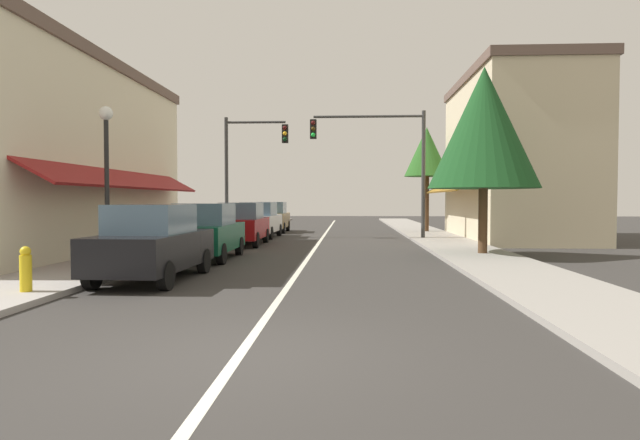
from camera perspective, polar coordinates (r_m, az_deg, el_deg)
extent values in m
plane|color=#33302D|center=(24.54, -0.04, -2.29)|extent=(80.00, 80.00, 0.00)
cube|color=#A39E99|center=(25.43, -12.52, -2.05)|extent=(2.60, 56.00, 0.12)
cube|color=gray|center=(24.86, 12.74, -2.14)|extent=(2.60, 56.00, 0.12)
cube|color=silver|center=(24.54, -0.04, -2.28)|extent=(0.14, 52.00, 0.01)
cube|color=beige|center=(21.16, -26.20, 5.45)|extent=(4.35, 14.00, 6.39)
cube|color=brown|center=(21.64, -26.35, 14.46)|extent=(4.55, 14.20, 0.40)
cube|color=slate|center=(20.17, -20.87, 0.61)|extent=(0.08, 10.64, 1.80)
cube|color=maroon|center=(19.94, -19.31, 4.07)|extent=(1.27, 11.76, 0.73)
cube|color=slate|center=(17.61, -25.14, 10.80)|extent=(0.08, 1.10, 1.30)
cube|color=slate|center=(23.18, -17.85, 8.74)|extent=(0.08, 1.10, 1.30)
cube|color=beige|center=(27.64, 19.69, 5.76)|extent=(4.78, 10.00, 7.40)
cube|color=brown|center=(28.17, 19.79, 13.70)|extent=(4.98, 10.20, 0.40)
cube|color=slate|center=(27.01, 14.89, 1.02)|extent=(0.08, 7.60, 1.80)
cube|color=olive|center=(26.90, 13.64, 3.58)|extent=(1.27, 8.40, 0.73)
cube|color=slate|center=(25.10, 16.02, 9.93)|extent=(0.08, 1.10, 1.30)
cube|color=slate|center=(29.37, 14.07, 8.79)|extent=(0.08, 1.10, 1.30)
cube|color=black|center=(13.24, -17.03, -3.03)|extent=(1.82, 4.14, 0.80)
cube|color=slate|center=(13.10, -17.22, 0.11)|extent=(1.57, 2.04, 0.66)
cylinder|color=black|center=(14.82, -17.94, -4.06)|extent=(0.22, 0.62, 0.62)
cylinder|color=black|center=(14.29, -12.05, -4.23)|extent=(0.22, 0.62, 0.62)
cylinder|color=black|center=(12.38, -22.74, -5.32)|extent=(0.22, 0.62, 0.62)
cylinder|color=black|center=(11.74, -15.83, -5.63)|extent=(0.22, 0.62, 0.62)
cube|color=#0F4C33|center=(17.57, -11.82, -1.74)|extent=(1.76, 4.12, 0.80)
cube|color=slate|center=(17.44, -11.92, 0.63)|extent=(1.54, 2.01, 0.66)
cylinder|color=black|center=(19.11, -13.10, -2.65)|extent=(0.21, 0.62, 0.62)
cylinder|color=black|center=(18.75, -8.44, -2.71)|extent=(0.21, 0.62, 0.62)
cylinder|color=black|center=(16.53, -15.63, -3.41)|extent=(0.21, 0.62, 0.62)
cylinder|color=black|center=(16.11, -10.27, -3.51)|extent=(0.21, 0.62, 0.62)
cube|color=maroon|center=(22.88, -8.13, -0.84)|extent=(1.76, 4.12, 0.80)
cube|color=slate|center=(22.76, -8.19, 0.98)|extent=(1.54, 2.01, 0.66)
cylinder|color=black|center=(24.38, -9.37, -1.61)|extent=(0.21, 0.62, 0.62)
cylinder|color=black|center=(24.11, -5.68, -1.64)|extent=(0.21, 0.62, 0.62)
cylinder|color=black|center=(21.75, -10.84, -2.07)|extent=(0.21, 0.62, 0.62)
cylinder|color=black|center=(21.44, -6.72, -2.10)|extent=(0.21, 0.62, 0.62)
cube|color=silver|center=(27.40, -6.37, -0.36)|extent=(1.83, 4.14, 0.80)
cube|color=slate|center=(27.28, -6.42, 1.17)|extent=(1.57, 2.04, 0.66)
cylinder|color=black|center=(28.90, -7.40, -1.03)|extent=(0.22, 0.63, 0.62)
cylinder|color=black|center=(28.62, -4.30, -1.05)|extent=(0.22, 0.63, 0.62)
cylinder|color=black|center=(26.27, -8.62, -1.35)|extent=(0.22, 0.63, 0.62)
cylinder|color=black|center=(25.95, -5.22, -1.37)|extent=(0.22, 0.63, 0.62)
cube|color=brown|center=(31.97, -5.03, 0.00)|extent=(1.78, 4.12, 0.80)
cube|color=slate|center=(31.85, -5.06, 1.30)|extent=(1.55, 2.02, 0.66)
cylinder|color=black|center=(33.43, -6.08, -0.60)|extent=(0.21, 0.62, 0.62)
cylinder|color=black|center=(33.24, -3.38, -0.61)|extent=(0.21, 0.62, 0.62)
cylinder|color=black|center=(30.76, -6.81, -0.84)|extent=(0.21, 0.62, 0.62)
cylinder|color=black|center=(30.55, -3.88, -0.85)|extent=(0.21, 0.62, 0.62)
cylinder|color=#333333|center=(26.06, 10.76, 4.59)|extent=(0.18, 0.18, 6.05)
cylinder|color=#333333|center=(26.12, 5.08, 10.73)|extent=(5.16, 0.12, 0.12)
cube|color=black|center=(25.89, -0.70, 9.47)|extent=(0.30, 0.24, 0.90)
sphere|color=#420F0F|center=(25.80, -0.72, 10.12)|extent=(0.20, 0.20, 0.20)
sphere|color=#3D2D0C|center=(25.77, -0.72, 9.51)|extent=(0.20, 0.20, 0.20)
sphere|color=green|center=(25.73, -0.72, 8.89)|extent=(0.20, 0.20, 0.20)
cylinder|color=#333333|center=(27.68, -9.75, 4.38)|extent=(0.18, 0.18, 5.99)
cylinder|color=#333333|center=(27.64, -6.73, 10.11)|extent=(2.97, 0.12, 0.12)
cube|color=black|center=(27.18, -3.67, 8.98)|extent=(0.30, 0.24, 0.90)
sphere|color=#420F0F|center=(27.09, -3.70, 9.61)|extent=(0.20, 0.20, 0.20)
sphere|color=yellow|center=(27.05, -3.70, 9.02)|extent=(0.20, 0.20, 0.20)
sphere|color=#0C3316|center=(27.02, -3.70, 8.43)|extent=(0.20, 0.20, 0.20)
cylinder|color=black|center=(15.31, -21.37, 2.34)|extent=(0.12, 0.12, 3.95)
sphere|color=white|center=(15.47, -21.48, 10.35)|extent=(0.36, 0.36, 0.36)
cylinder|color=#4C331E|center=(18.81, 16.67, 0.57)|extent=(0.30, 0.30, 2.81)
cone|color=#19471E|center=(18.96, 16.76, 9.23)|extent=(3.63, 3.63, 3.99)
cylinder|color=#4C331E|center=(31.38, 11.05, 1.91)|extent=(0.30, 0.30, 3.59)
cone|color=#285B21|center=(31.49, 11.09, 7.01)|extent=(2.51, 2.51, 2.76)
cylinder|color=gold|center=(11.90, -28.39, -4.92)|extent=(0.22, 0.22, 0.70)
sphere|color=gold|center=(11.86, -28.43, -2.91)|extent=(0.20, 0.20, 0.20)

